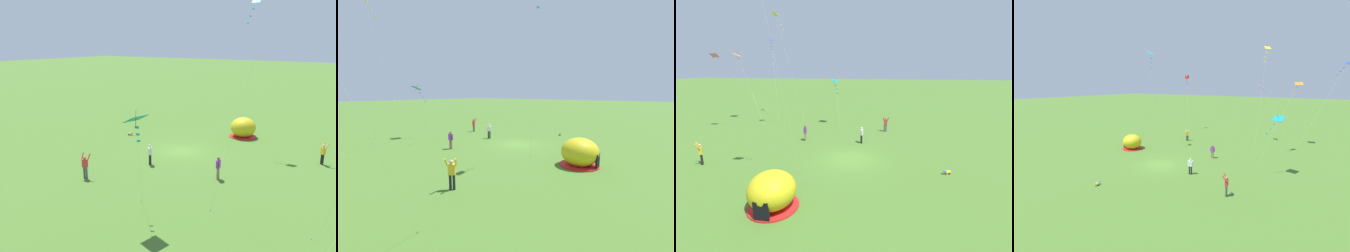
{
  "view_description": "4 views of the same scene",
  "coord_description": "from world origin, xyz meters",
  "views": [
    {
      "loc": [
        24.94,
        14.45,
        9.86
      ],
      "look_at": [
        3.69,
        0.8,
        3.31
      ],
      "focal_mm": 35.0,
      "sensor_mm": 36.0,
      "label": 1
    },
    {
      "loc": [
        -12.76,
        19.13,
        5.34
      ],
      "look_at": [
        -0.51,
        2.72,
        2.31
      ],
      "focal_mm": 24.0,
      "sensor_mm": 36.0,
      "label": 2
    },
    {
      "loc": [
        -17.58,
        -2.82,
        7.45
      ],
      "look_at": [
        3.87,
        1.21,
        1.86
      ],
      "focal_mm": 24.0,
      "sensor_mm": 36.0,
      "label": 3
    },
    {
      "loc": [
        15.57,
        -19.49,
        9.2
      ],
      "look_at": [
        0.91,
        3.26,
        4.17
      ],
      "focal_mm": 24.0,
      "sensor_mm": 36.0,
      "label": 4
    }
  ],
  "objects": [
    {
      "name": "kite_blue",
      "position": [
        16.97,
        15.27,
        11.13
      ],
      "size": [
        5.21,
        3.23,
        12.03
      ],
      "color": "silver",
      "rests_on": "ground"
    },
    {
      "name": "popup_tent",
      "position": [
        -7.54,
        3.06,
        1.0
      ],
      "size": [
        2.81,
        2.81,
        2.1
      ],
      "color": "gold",
      "rests_on": "ground"
    },
    {
      "name": "kite_teal",
      "position": [
        11.66,
        3.9,
        5.71
      ],
      "size": [
        2.45,
        1.72,
        6.34
      ],
      "color": "silver",
      "rests_on": "ground"
    },
    {
      "name": "toddler_crawling",
      "position": [
        -1.53,
        -7.39,
        0.18
      ],
      "size": [
        0.38,
        0.55,
        0.32
      ],
      "color": "gold",
      "rests_on": "ground"
    },
    {
      "name": "person_strolling",
      "position": [
        4.39,
        -0.51,
        0.96
      ],
      "size": [
        0.56,
        0.35,
        1.72
      ],
      "color": "black",
      "rests_on": "ground"
    },
    {
      "name": "kite_pink",
      "position": [
        6.87,
        17.05,
        8.66
      ],
      "size": [
        6.45,
        4.81,
        9.35
      ],
      "color": "silver",
      "rests_on": "ground"
    },
    {
      "name": "kite_orange",
      "position": [
        11.78,
        17.76,
        9.07
      ],
      "size": [
        3.98,
        5.87,
        9.79
      ],
      "color": "silver",
      "rests_on": "ground"
    },
    {
      "name": "person_watching_sky",
      "position": [
        4.09,
        5.43,
        0.96
      ],
      "size": [
        0.59,
        0.28,
        1.72
      ],
      "color": "#8C7251",
      "rests_on": "ground"
    },
    {
      "name": "person_flying_kite",
      "position": [
        -3.29,
        11.43,
        1.0
      ],
      "size": [
        0.72,
        0.68,
        1.89
      ],
      "color": "black",
      "rests_on": "ground"
    },
    {
      "name": "person_arms_raised",
      "position": [
        9.26,
        -2.89,
        1.0
      ],
      "size": [
        0.55,
        0.68,
        1.89
      ],
      "color": "#4C4C51",
      "rests_on": "ground"
    },
    {
      "name": "kite_cyan",
      "position": [
        -4.76,
        4.4,
        12.64
      ],
      "size": [
        1.81,
        1.74,
        13.6
      ],
      "color": "silver",
      "rests_on": "ground"
    },
    {
      "name": "kite_red",
      "position": [
        -8.33,
        19.48,
        10.52
      ],
      "size": [
        3.7,
        5.33,
        11.06
      ],
      "color": "silver",
      "rests_on": "ground"
    },
    {
      "name": "ground_plane",
      "position": [
        0.0,
        0.0,
        0.0
      ],
      "size": [
        300.0,
        300.0,
        0.0
      ],
      "primitive_type": "plane",
      "color": "#477028"
    },
    {
      "name": "kite_yellow",
      "position": [
        8.84,
        10.03,
        12.94
      ],
      "size": [
        0.94,
        3.75,
        13.89
      ],
      "color": "silver",
      "rests_on": "ground"
    }
  ]
}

